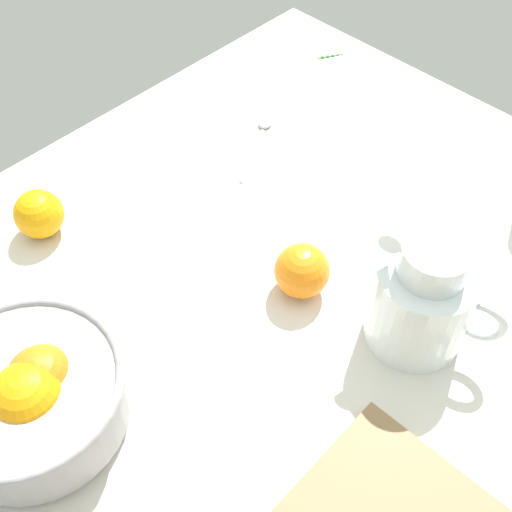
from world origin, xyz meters
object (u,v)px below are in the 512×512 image
loose_orange_0 (39,214)px  juice_pitcher (421,304)px  loose_orange_2 (302,271)px  spoon (259,137)px  fruit_bowl (29,396)px

loose_orange_0 → juice_pitcher: bearing=-64.9°
loose_orange_0 → loose_orange_2: loose_orange_2 is taller
loose_orange_2 → spoon: size_ratio=0.50×
fruit_bowl → juice_pitcher: 47.58cm
fruit_bowl → loose_orange_2: 37.27cm
loose_orange_2 → spoon: 32.00cm
loose_orange_0 → spoon: size_ratio=0.47×
loose_orange_0 → loose_orange_2: size_ratio=0.95×
loose_orange_2 → juice_pitcher: bearing=-72.9°
loose_orange_0 → loose_orange_2: 38.93cm
spoon → loose_orange_2: bearing=-125.6°
juice_pitcher → spoon: juice_pitcher is taller
fruit_bowl → spoon: 57.32cm
fruit_bowl → loose_orange_2: (36.09, -9.18, -1.62)cm
juice_pitcher → loose_orange_2: 16.22cm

